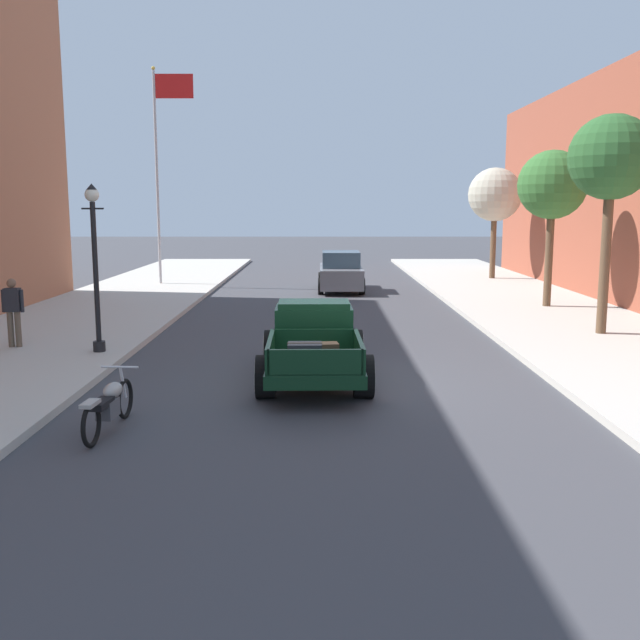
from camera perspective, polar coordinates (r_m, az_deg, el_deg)
The scene contains 10 objects.
ground_plane at distance 14.57m, azimuth 0.46°, elevation -4.86°, with size 140.00×140.00×0.00m, color #3D3D42.
hotrod_truck_dark_green at distance 14.71m, azimuth -0.30°, elevation -1.71°, with size 2.26×4.97×1.58m.
motorcycle_parked at distance 11.73m, azimuth -16.22°, elevation -6.43°, with size 0.62×2.12×0.93m.
car_background_grey at distance 29.95m, azimuth 1.85°, elevation 3.79°, with size 1.88×4.31×1.65m.
pedestrian_sidewalk_left at distance 18.63m, azimuth -22.97°, elevation 0.87°, with size 0.53×0.22×1.65m.
street_lamp_near at distance 17.23m, azimuth -17.23°, elevation 4.93°, with size 0.50×0.32×3.85m.
flagpole at distance 32.22m, azimuth -12.26°, elevation 12.86°, with size 1.74×0.16×9.16m.
street_tree_nearest at distance 20.32m, azimuth 22.32°, elevation 11.69°, with size 2.19×2.19×5.68m.
street_tree_second at distance 25.34m, azimuth 18.16°, elevation 10.07°, with size 2.27×2.27×5.18m.
street_tree_third at distance 34.68m, azimuth 13.91°, elevation 9.59°, with size 2.46×2.46×5.11m.
Camera 1 is at (-0.07, -14.14, 3.49)m, focal length 40.34 mm.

